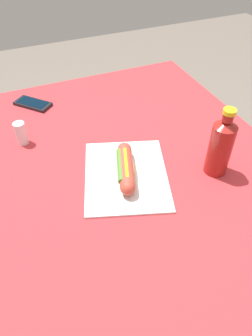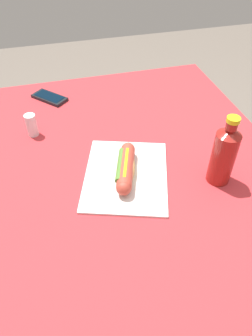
{
  "view_description": "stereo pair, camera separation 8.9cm",
  "coord_description": "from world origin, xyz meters",
  "px_view_note": "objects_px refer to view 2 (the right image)",
  "views": [
    {
      "loc": [
        -0.62,
        0.3,
        1.41
      ],
      "look_at": [
        -0.01,
        0.04,
        0.8
      ],
      "focal_mm": 33.92,
      "sensor_mm": 36.0,
      "label": 1
    },
    {
      "loc": [
        -0.64,
        0.21,
        1.41
      ],
      "look_at": [
        -0.01,
        0.04,
        0.8
      ],
      "focal_mm": 33.92,
      "sensor_mm": 36.0,
      "label": 2
    }
  ],
  "objects_px": {
    "hot_dog": "(126,168)",
    "cell_phone": "(50,98)",
    "salt_shaker": "(32,125)",
    "soda_bottle": "(224,154)"
  },
  "relations": [
    {
      "from": "cell_phone",
      "to": "salt_shaker",
      "type": "distance_m",
      "value": 0.23
    },
    {
      "from": "hot_dog",
      "to": "soda_bottle",
      "type": "distance_m",
      "value": 0.27
    },
    {
      "from": "hot_dog",
      "to": "salt_shaker",
      "type": "relative_size",
      "value": 2.53
    },
    {
      "from": "hot_dog",
      "to": "soda_bottle",
      "type": "xyz_separation_m",
      "value": [
        -0.08,
        -0.25,
        0.06
      ]
    },
    {
      "from": "hot_dog",
      "to": "cell_phone",
      "type": "distance_m",
      "value": 0.52
    },
    {
      "from": "soda_bottle",
      "to": "cell_phone",
      "type": "bearing_deg",
      "value": 36.96
    },
    {
      "from": "cell_phone",
      "to": "soda_bottle",
      "type": "bearing_deg",
      "value": -143.04
    },
    {
      "from": "soda_bottle",
      "to": "salt_shaker",
      "type": "xyz_separation_m",
      "value": [
        0.35,
        0.5,
        -0.05
      ]
    },
    {
      "from": "hot_dog",
      "to": "cell_phone",
      "type": "height_order",
      "value": "hot_dog"
    },
    {
      "from": "hot_dog",
      "to": "soda_bottle",
      "type": "height_order",
      "value": "soda_bottle"
    }
  ]
}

